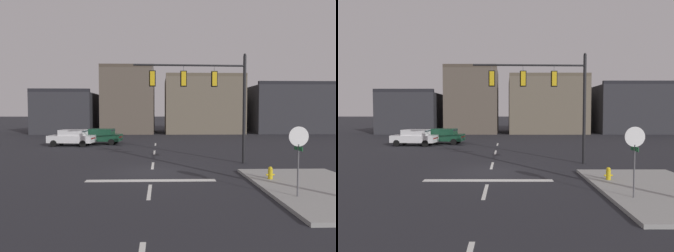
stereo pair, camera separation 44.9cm
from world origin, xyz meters
TOP-DOWN VIEW (x-y plane):
  - ground_plane at (0.00, 0.00)m, footprint 400.00×400.00m
  - sidewalk_near_corner at (7.35, -4.00)m, footprint 5.00×8.00m
  - stop_bar_paint at (0.00, -2.00)m, footprint 6.40×0.50m
  - lane_centreline at (0.00, 2.00)m, footprint 0.16×26.40m
  - signal_mast_near_side at (3.68, 2.62)m, footprint 7.29×0.50m
  - stop_sign at (5.71, -5.35)m, footprint 0.76×0.64m
  - car_lot_nearside at (-5.77, 14.50)m, footprint 4.61×2.34m
  - car_lot_middle at (-8.26, 12.91)m, footprint 4.59×2.29m
  - fire_hydrant at (5.77, -2.45)m, footprint 0.40×0.30m
  - building_row at (11.31, 32.09)m, footprint 59.35×11.08m

SIDE VIEW (x-z plane):
  - ground_plane at x=0.00m, z-range 0.00..0.00m
  - lane_centreline at x=0.00m, z-range 0.00..0.01m
  - stop_bar_paint at x=0.00m, z-range 0.00..0.01m
  - sidewalk_near_corner at x=7.35m, z-range 0.00..0.15m
  - fire_hydrant at x=5.77m, z-range -0.05..0.70m
  - car_lot_nearside at x=-5.77m, z-range 0.05..1.66m
  - car_lot_middle at x=-8.26m, z-range 0.05..1.66m
  - stop_sign at x=5.71m, z-range 0.73..3.56m
  - building_row at x=11.31m, z-range -1.20..9.25m
  - signal_mast_near_side at x=3.68m, z-range 1.26..8.43m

